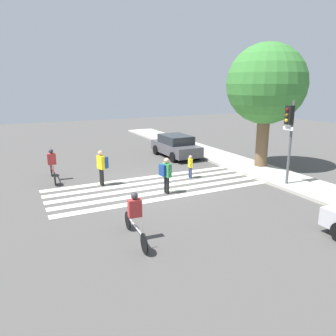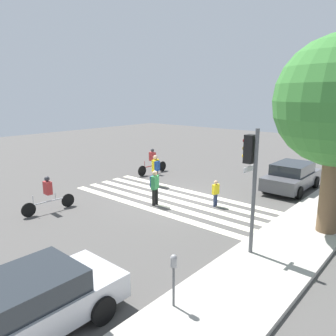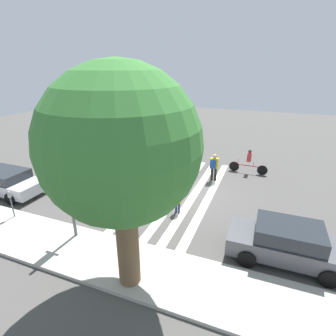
% 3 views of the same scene
% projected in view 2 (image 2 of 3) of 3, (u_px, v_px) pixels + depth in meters
% --- Properties ---
extents(ground_plane, '(60.00, 60.00, 0.00)m').
position_uv_depth(ground_plane, '(170.00, 199.00, 15.71)').
color(ground_plane, '#4C4947').
extents(sidewalk_curb, '(36.00, 2.50, 0.14)m').
position_uv_depth(sidewalk_curb, '(302.00, 233.00, 11.70)').
color(sidewalk_curb, '#ADA89E').
rests_on(sidewalk_curb, ground_plane).
extents(crosswalk_stripes, '(3.66, 10.00, 0.01)m').
position_uv_depth(crosswalk_stripes, '(170.00, 199.00, 15.70)').
color(crosswalk_stripes, '#F2EDCC').
rests_on(crosswalk_stripes, ground_plane).
extents(traffic_light, '(0.60, 0.50, 3.98)m').
position_uv_depth(traffic_light, '(251.00, 168.00, 9.67)').
color(traffic_light, '#515456').
rests_on(traffic_light, ground_plane).
extents(parking_meter, '(0.15, 0.15, 1.43)m').
position_uv_depth(parking_meter, '(174.00, 270.00, 7.38)').
color(parking_meter, '#515456').
rests_on(parking_meter, ground_plane).
extents(pedestrian_adult_tall_backpack, '(0.51, 0.47, 1.69)m').
position_uv_depth(pedestrian_adult_tall_backpack, '(156.00, 168.00, 17.88)').
color(pedestrian_adult_tall_backpack, black).
rests_on(pedestrian_adult_tall_backpack, ground_plane).
extents(pedestrian_adult_blue_shirt, '(0.35, 0.21, 1.19)m').
position_uv_depth(pedestrian_adult_blue_shirt, '(216.00, 192.00, 14.59)').
color(pedestrian_adult_blue_shirt, navy).
rests_on(pedestrian_adult_blue_shirt, ground_plane).
extents(pedestrian_adult_yellow_jacket, '(0.48, 0.45, 1.60)m').
position_uv_depth(pedestrian_adult_yellow_jacket, '(155.00, 185.00, 14.72)').
color(pedestrian_adult_yellow_jacket, black).
rests_on(pedestrian_adult_yellow_jacket, ground_plane).
extents(cyclist_near_curb, '(2.45, 0.41, 1.60)m').
position_uv_depth(cyclist_near_curb, '(152.00, 160.00, 20.57)').
color(cyclist_near_curb, black).
rests_on(cyclist_near_curb, ground_plane).
extents(cyclist_far_lane, '(2.35, 0.42, 1.57)m').
position_uv_depth(cyclist_far_lane, '(48.00, 193.00, 13.85)').
color(cyclist_far_lane, black).
rests_on(cyclist_far_lane, ground_plane).
extents(car_parked_dark_suv, '(4.12, 1.93, 1.45)m').
position_uv_depth(car_parked_dark_suv, '(292.00, 176.00, 17.03)').
color(car_parked_dark_suv, '#4C4C51').
rests_on(car_parked_dark_suv, ground_plane).
extents(car_parked_far_curb, '(4.37, 1.97, 1.35)m').
position_uv_depth(car_parked_far_curb, '(21.00, 308.00, 6.64)').
color(car_parked_far_curb, '#B7B7BC').
rests_on(car_parked_far_curb, ground_plane).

